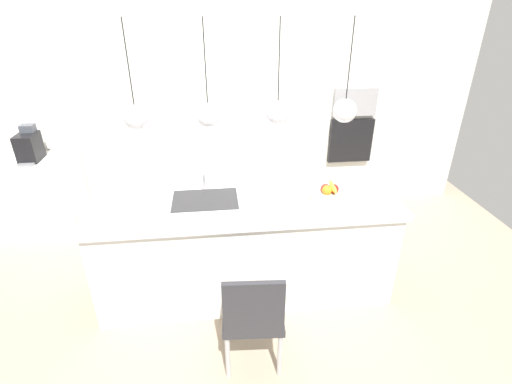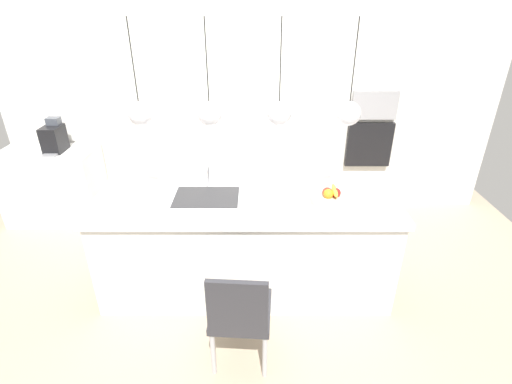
# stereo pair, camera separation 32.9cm
# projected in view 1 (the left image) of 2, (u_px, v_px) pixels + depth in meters

# --- Properties ---
(floor) EXTENTS (6.60, 6.60, 0.00)m
(floor) POSITION_uv_depth(u_px,v_px,m) (246.00, 284.00, 3.74)
(floor) COLOR tan
(floor) RESTS_ON ground
(back_wall) EXTENTS (6.00, 0.10, 2.60)m
(back_wall) POSITION_uv_depth(u_px,v_px,m) (232.00, 110.00, 4.61)
(back_wall) COLOR silver
(back_wall) RESTS_ON ground
(kitchen_island) EXTENTS (2.63, 0.92, 0.96)m
(kitchen_island) POSITION_uv_depth(u_px,v_px,m) (245.00, 243.00, 3.52)
(kitchen_island) COLOR white
(kitchen_island) RESTS_ON ground
(sink_basin) EXTENTS (0.56, 0.40, 0.02)m
(sink_basin) POSITION_uv_depth(u_px,v_px,m) (205.00, 200.00, 3.27)
(sink_basin) COLOR #2D2D30
(sink_basin) RESTS_ON kitchen_island
(faucet) EXTENTS (0.02, 0.17, 0.22)m
(faucet) POSITION_uv_depth(u_px,v_px,m) (204.00, 174.00, 3.39)
(faucet) COLOR silver
(faucet) RESTS_ON kitchen_island
(fruit_bowl) EXTENTS (0.30, 0.30, 0.15)m
(fruit_bowl) POSITION_uv_depth(u_px,v_px,m) (327.00, 194.00, 3.27)
(fruit_bowl) COLOR beige
(fruit_bowl) RESTS_ON kitchen_island
(side_counter) EXTENTS (1.10, 0.60, 0.90)m
(side_counter) POSITION_uv_depth(u_px,v_px,m) (30.00, 196.00, 4.42)
(side_counter) COLOR white
(side_counter) RESTS_ON ground
(coffee_machine) EXTENTS (0.20, 0.35, 0.38)m
(coffee_machine) POSITION_uv_depth(u_px,v_px,m) (29.00, 146.00, 4.16)
(coffee_machine) COLOR black
(coffee_machine) RESTS_ON side_counter
(microwave) EXTENTS (0.54, 0.08, 0.34)m
(microwave) POSITION_uv_depth(u_px,v_px,m) (355.00, 102.00, 4.67)
(microwave) COLOR #9E9EA3
(microwave) RESTS_ON back_wall
(oven) EXTENTS (0.56, 0.08, 0.56)m
(oven) POSITION_uv_depth(u_px,v_px,m) (350.00, 140.00, 4.90)
(oven) COLOR black
(oven) RESTS_ON back_wall
(chair_near) EXTENTS (0.47, 0.48, 0.88)m
(chair_near) POSITION_uv_depth(u_px,v_px,m) (253.00, 313.00, 2.73)
(chair_near) COLOR #333338
(chair_near) RESTS_ON ground
(pendant_light_left) EXTENTS (0.19, 0.19, 0.79)m
(pendant_light_left) POSITION_uv_depth(u_px,v_px,m) (136.00, 117.00, 2.88)
(pendant_light_left) COLOR silver
(pendant_light_center_left) EXTENTS (0.19, 0.19, 0.79)m
(pendant_light_center_left) POSITION_uv_depth(u_px,v_px,m) (208.00, 115.00, 2.94)
(pendant_light_center_left) COLOR silver
(pendant_light_center_right) EXTENTS (0.19, 0.19, 0.79)m
(pendant_light_center_right) POSITION_uv_depth(u_px,v_px,m) (278.00, 113.00, 3.00)
(pendant_light_center_right) COLOR silver
(pendant_light_right) EXTENTS (0.19, 0.19, 0.79)m
(pendant_light_right) POSITION_uv_depth(u_px,v_px,m) (345.00, 111.00, 3.05)
(pendant_light_right) COLOR silver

